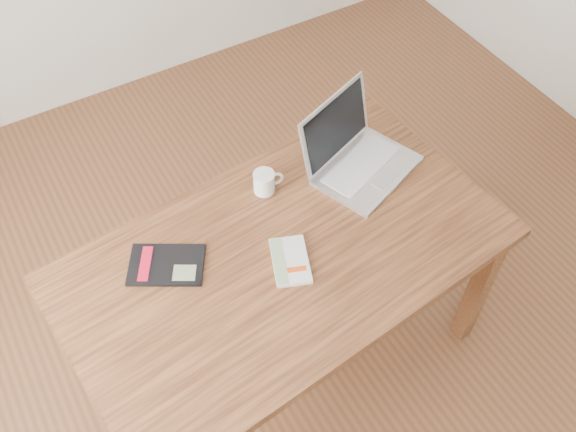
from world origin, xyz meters
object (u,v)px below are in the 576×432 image
white_guidebook (290,261)px  laptop (356,155)px  black_guidebook (166,265)px  coffee_mug (265,182)px  desk (284,268)px

white_guidebook → laptop: bearing=52.2°
black_guidebook → coffee_mug: size_ratio=2.60×
white_guidebook → black_guidebook: 0.41m
laptop → coffee_mug: bearing=149.7°
white_guidebook → coffee_mug: coffee_mug is taller
desk → laptop: 0.50m
white_guidebook → coffee_mug: (0.08, 0.32, 0.04)m
laptop → coffee_mug: 0.36m
black_guidebook → laptop: bearing=-54.7°
black_guidebook → laptop: 0.80m
desk → black_guidebook: size_ratio=5.36×
white_guidebook → coffee_mug: size_ratio=1.96×
desk → white_guidebook: white_guidebook is taller
desk → coffee_mug: size_ratio=13.91×
white_guidebook → coffee_mug: bearing=96.7°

